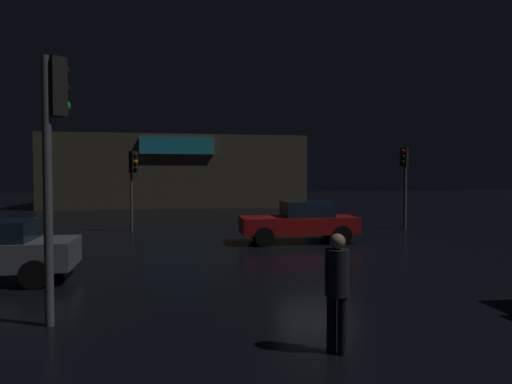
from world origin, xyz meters
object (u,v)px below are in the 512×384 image
(car_far, at_px, (300,222))
(pedestrian, at_px, (337,284))
(traffic_signal_main, at_px, (53,136))
(traffic_signal_cross_right, at_px, (404,172))
(traffic_signal_cross_left, at_px, (133,170))
(store_building, at_px, (178,172))

(car_far, relative_size, pedestrian, 2.60)
(traffic_signal_main, xyz_separation_m, traffic_signal_cross_right, (12.50, 11.50, -0.46))
(traffic_signal_cross_right, xyz_separation_m, car_far, (-5.95, -3.18, -1.91))
(traffic_signal_main, xyz_separation_m, traffic_signal_cross_left, (-0.03, 12.83, -0.39))
(traffic_signal_main, distance_m, traffic_signal_cross_left, 12.84)
(traffic_signal_cross_right, distance_m, car_far, 7.01)
(store_building, bearing_deg, pedestrian, -85.82)
(store_building, xyz_separation_m, car_far, (4.73, -22.79, -2.12))
(car_far, height_order, pedestrian, pedestrian)
(traffic_signal_cross_left, distance_m, traffic_signal_cross_right, 12.60)
(traffic_signal_cross_left, height_order, traffic_signal_cross_right, traffic_signal_cross_right)
(traffic_signal_cross_left, distance_m, car_far, 8.22)
(store_building, xyz_separation_m, pedestrian, (2.42, -33.08, -1.93))
(pedestrian, bearing_deg, car_far, 77.35)
(traffic_signal_main, distance_m, pedestrian, 5.16)
(store_building, bearing_deg, car_far, -78.28)
(traffic_signal_cross_right, bearing_deg, traffic_signal_cross_left, 173.96)
(store_building, height_order, traffic_signal_main, store_building)
(pedestrian, bearing_deg, traffic_signal_main, 155.18)
(store_building, relative_size, pedestrian, 12.27)
(traffic_signal_cross_right, xyz_separation_m, pedestrian, (-8.26, -13.47, -1.72))
(traffic_signal_cross_left, bearing_deg, store_building, 84.21)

